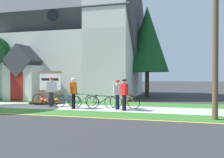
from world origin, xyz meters
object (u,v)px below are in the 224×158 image
Objects in this scene: bicycle_green at (67,101)px; cyclist_in_blue_jersey at (124,92)px; roadside_conifer at (147,39)px; cyclist_in_orange_jersey at (117,92)px; bicycle_orange at (46,99)px; church_sign at (50,82)px; cyclist_in_white_jersey at (51,89)px; bicycle_blue at (125,102)px; bicycle_red at (82,100)px; bicycle_black at (102,102)px; cyclist_in_yellow_jersey at (73,91)px.

cyclist_in_blue_jersey reaches higher than bicycle_green.
cyclist_in_orange_jersey is at bearing -94.77° from roadside_conifer.
roadside_conifer reaches higher than bicycle_orange.
cyclist_in_white_jersey is at bearing -59.34° from church_sign.
cyclist_in_blue_jersey reaches higher than bicycle_blue.
cyclist_in_orange_jersey reaches higher than bicycle_red.
bicycle_black is 1.02× the size of cyclist_in_orange_jersey.
bicycle_orange is 0.22× the size of roadside_conifer.
cyclist_in_blue_jersey is (0.17, -0.98, 0.60)m from bicycle_blue.
cyclist_in_white_jersey is 1.02× the size of cyclist_in_yellow_jersey.
cyclist_in_yellow_jersey is at bearing -109.67° from roadside_conifer.
roadside_conifer is at bearing 59.60° from cyclist_in_white_jersey.
bicycle_black is 0.94× the size of bicycle_blue.
cyclist_in_orange_jersey is 9.27m from roadside_conifer.
church_sign is 1.23× the size of bicycle_blue.
bicycle_black is 1.31m from bicycle_blue.
cyclist_in_white_jersey is (-3.09, -0.10, 0.67)m from bicycle_black.
bicycle_black is 1.51m from bicycle_red.
cyclist_in_yellow_jersey is at bearing 179.60° from cyclist_in_blue_jersey.
bicycle_red is 3.17m from cyclist_in_blue_jersey.
bicycle_black is 0.99× the size of cyclist_in_blue_jersey.
bicycle_black is at bearing 8.20° from bicycle_green.
cyclist_in_orange_jersey is (5.28, -2.21, -0.47)m from church_sign.
cyclist_in_white_jersey is (-1.69, -0.66, 0.67)m from bicycle_red.
bicycle_orange is at bearing -69.57° from church_sign.
bicycle_orange is 1.02× the size of cyclist_in_yellow_jersey.
bicycle_orange reaches higher than bicycle_blue.
bicycle_red is 9.32m from roadside_conifer.
roadside_conifer is at bearing 66.26° from bicycle_green.
church_sign is at bearing 137.87° from cyclist_in_yellow_jersey.
bicycle_green is 1.02× the size of cyclist_in_blue_jersey.
bicycle_orange is at bearing 173.15° from bicycle_black.
church_sign is 3.37m from bicycle_red.
roadside_conifer is at bearing 87.01° from bicycle_blue.
bicycle_orange is 1.03× the size of bicycle_green.
bicycle_orange is (0.55, -1.49, -1.03)m from church_sign.
bicycle_blue is at bearing -1.66° from bicycle_orange.
cyclist_in_yellow_jersey is (-2.41, -0.39, 0.07)m from cyclist_in_orange_jersey.
bicycle_red is 0.98× the size of cyclist_in_blue_jersey.
cyclist_in_blue_jersey is at bearing -91.51° from roadside_conifer.
roadside_conifer reaches higher than bicycle_green.
bicycle_black is at bearing 154.96° from cyclist_in_blue_jersey.
cyclist_in_blue_jersey is at bearing -25.04° from bicycle_black.
cyclist_in_orange_jersey is at bearing 0.25° from bicycle_green.
cyclist_in_yellow_jersey is at bearing -170.91° from cyclist_in_orange_jersey.
bicycle_red is (-2.67, 0.26, -0.01)m from bicycle_blue.
cyclist_in_yellow_jersey is (0.55, -0.37, 0.64)m from bicycle_green.
cyclist_in_white_jersey is (0.65, -0.55, 0.65)m from bicycle_orange.
cyclist_in_orange_jersey is 4.08m from cyclist_in_white_jersey.
cyclist_in_yellow_jersey is (2.87, -2.59, -0.40)m from church_sign.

